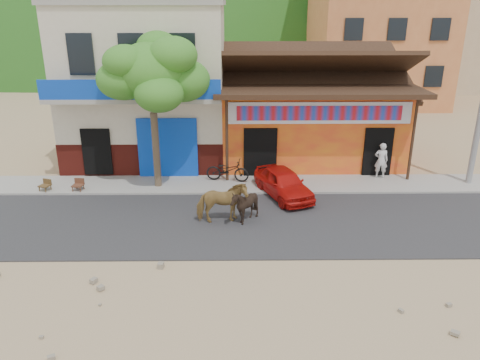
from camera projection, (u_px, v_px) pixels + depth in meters
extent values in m
plane|color=#9E825B|center=(285.00, 261.00, 13.71)|extent=(120.00, 120.00, 0.00)
cube|color=#28282B|center=(278.00, 223.00, 16.04)|extent=(60.00, 5.00, 0.04)
cube|color=gray|center=(271.00, 184.00, 19.30)|extent=(60.00, 2.00, 0.12)
cube|color=orange|center=(307.00, 120.00, 22.45)|extent=(8.00, 6.00, 3.60)
cube|color=beige|center=(148.00, 85.00, 21.77)|extent=(7.00, 6.00, 7.00)
cube|color=#CC723F|center=(378.00, 19.00, 34.12)|extent=(9.00, 9.00, 12.00)
cube|color=tan|center=(461.00, 29.00, 40.18)|extent=(8.00, 8.00, 10.00)
imported|color=olive|center=(222.00, 203.00, 15.79)|extent=(1.80, 1.06, 1.43)
imported|color=black|center=(245.00, 206.00, 15.82)|extent=(1.26, 1.16, 1.23)
imported|color=red|center=(283.00, 183.00, 17.99)|extent=(2.40, 3.50, 1.11)
imported|color=black|center=(227.00, 170.00, 19.37)|extent=(1.88, 0.96, 0.94)
imported|color=silver|center=(381.00, 160.00, 19.66)|extent=(0.61, 0.45, 1.52)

